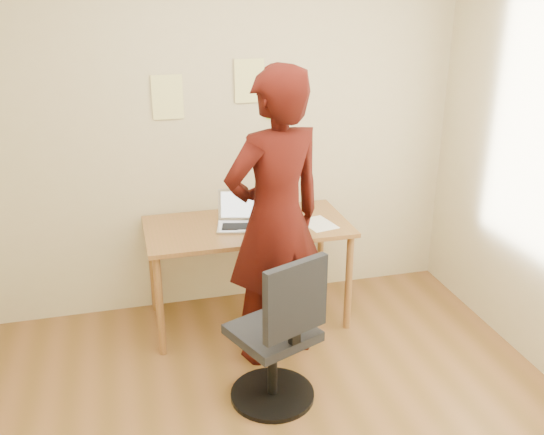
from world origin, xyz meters
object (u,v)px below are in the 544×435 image
object	(u,v)px
laptop	(241,218)
person	(276,220)
desk	(247,236)
phone	(292,232)
office_chair	(279,342)

from	to	relation	value
laptop	person	xyz separation A→B (m)	(0.12, -0.47, 0.16)
desk	laptop	xyz separation A→B (m)	(-0.04, 0.00, 0.14)
phone	office_chair	distance (m)	0.89
desk	office_chair	world-z (taller)	office_chair
desk	office_chair	distance (m)	1.00
person	desk	bearing A→B (deg)	-98.53
desk	office_chair	xyz separation A→B (m)	(-0.04, -0.97, -0.24)
office_chair	desk	bearing A→B (deg)	65.14
laptop	phone	xyz separation A→B (m)	(0.31, -0.21, -0.05)
desk	person	size ratio (longest dim) A/B	0.74
desk	phone	bearing A→B (deg)	-38.62
laptop	office_chair	xyz separation A→B (m)	(0.01, -0.98, -0.38)
desk	phone	distance (m)	0.35
laptop	office_chair	size ratio (longest dim) A/B	0.39
laptop	phone	bearing A→B (deg)	-20.94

